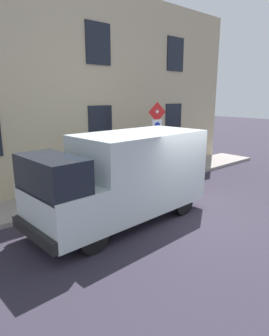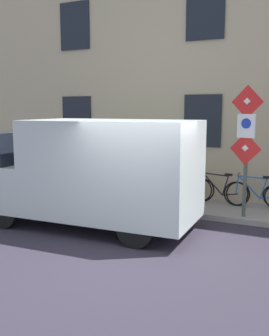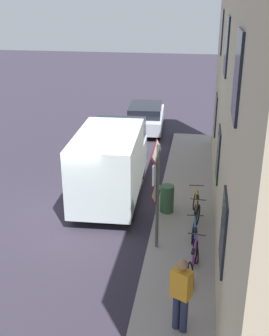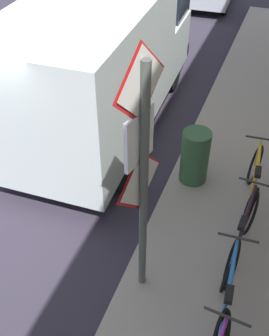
# 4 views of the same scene
# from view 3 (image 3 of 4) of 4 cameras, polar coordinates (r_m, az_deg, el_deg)

# --- Properties ---
(ground_plane) EXTENTS (80.00, 80.00, 0.00)m
(ground_plane) POSITION_cam_3_polar(r_m,az_deg,el_deg) (14.07, -8.44, -6.36)
(ground_plane) COLOR #2C2734
(sidewalk_slab) EXTENTS (1.84, 17.76, 0.14)m
(sidewalk_slab) POSITION_cam_3_polar(r_m,az_deg,el_deg) (13.48, 6.50, -7.28)
(sidewalk_slab) COLOR gray
(sidewalk_slab) RESTS_ON ground_plane
(building_facade) EXTENTS (0.75, 15.76, 7.50)m
(building_facade) POSITION_cam_3_polar(r_m,az_deg,el_deg) (12.13, 13.30, 7.67)
(building_facade) COLOR tan
(building_facade) RESTS_ON ground_plane
(sign_post_stacked) EXTENTS (0.20, 0.55, 3.04)m
(sign_post_stacked) POSITION_cam_3_polar(r_m,az_deg,el_deg) (11.24, 2.89, -1.89)
(sign_post_stacked) COLOR #474C47
(sign_post_stacked) RESTS_ON sidewalk_slab
(delivery_van) EXTENTS (2.21, 5.40, 2.50)m
(delivery_van) POSITION_cam_3_polar(r_m,az_deg,el_deg) (14.73, -3.16, 0.94)
(delivery_van) COLOR silver
(delivery_van) RESTS_ON ground_plane
(parked_hatchback) EXTENTS (1.98, 4.09, 1.38)m
(parked_hatchback) POSITION_cam_3_polar(r_m,az_deg,el_deg) (22.30, 1.48, 6.83)
(parked_hatchback) COLOR #B3B8C6
(parked_hatchback) RESTS_ON ground_plane
(bicycle_purple) EXTENTS (0.46, 1.72, 0.89)m
(bicycle_purple) POSITION_cam_3_polar(r_m,az_deg,el_deg) (10.98, 7.84, -12.20)
(bicycle_purple) COLOR black
(bicycle_purple) RESTS_ON sidewalk_slab
(bicycle_blue) EXTENTS (0.46, 1.71, 0.89)m
(bicycle_blue) POSITION_cam_3_polar(r_m,az_deg,el_deg) (11.82, 7.99, -9.48)
(bicycle_blue) COLOR black
(bicycle_blue) RESTS_ON sidewalk_slab
(bicycle_black) EXTENTS (0.46, 1.71, 0.89)m
(bicycle_black) POSITION_cam_3_polar(r_m,az_deg,el_deg) (12.68, 8.12, -7.12)
(bicycle_black) COLOR black
(bicycle_black) RESTS_ON sidewalk_slab
(bicycle_orange) EXTENTS (0.46, 1.72, 0.89)m
(bicycle_orange) POSITION_cam_3_polar(r_m,az_deg,el_deg) (13.56, 8.22, -5.07)
(bicycle_orange) COLOR black
(bicycle_orange) RESTS_ON sidewalk_slab
(pedestrian) EXTENTS (0.47, 0.41, 1.72)m
(pedestrian) POSITION_cam_3_polar(r_m,az_deg,el_deg) (9.08, 6.21, -16.16)
(pedestrian) COLOR #262B47
(pedestrian) RESTS_ON sidewalk_slab
(litter_bin) EXTENTS (0.44, 0.44, 0.90)m
(litter_bin) POSITION_cam_3_polar(r_m,az_deg,el_deg) (13.76, 4.33, -4.08)
(litter_bin) COLOR #2D5133
(litter_bin) RESTS_ON sidewalk_slab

